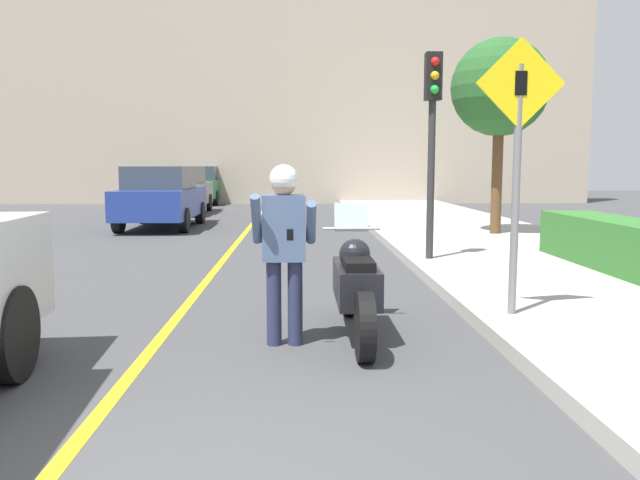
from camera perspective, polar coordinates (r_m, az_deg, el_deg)
road_center_line at (r=9.03m, az=-10.68°, el=-4.10°), size 0.12×36.00×0.01m
building_backdrop at (r=28.92m, az=-3.54°, el=12.55°), size 28.00×1.20×9.22m
motorcycle at (r=6.23m, az=3.30°, el=-4.20°), size 0.62×2.31×1.29m
person_biker at (r=5.81m, az=-3.30°, el=0.37°), size 0.59×0.47×1.70m
crossing_sign at (r=6.70m, az=17.62°, el=7.79°), size 0.91×0.08×2.81m
traffic_light at (r=10.51m, az=10.24°, el=11.10°), size 0.26×0.30×3.36m
hedge_row at (r=9.98m, az=27.00°, el=-0.68°), size 0.90×4.89×0.74m
street_tree at (r=14.93m, az=16.12°, el=13.16°), size 2.18×2.18×4.38m
parked_car_blue at (r=17.58m, az=-14.29°, el=3.85°), size 1.88×4.20×1.68m
parked_car_grey at (r=22.82m, az=-12.74°, el=4.51°), size 1.88×4.20×1.68m
parked_car_green at (r=28.60m, az=-10.88°, el=4.98°), size 1.88×4.20×1.68m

